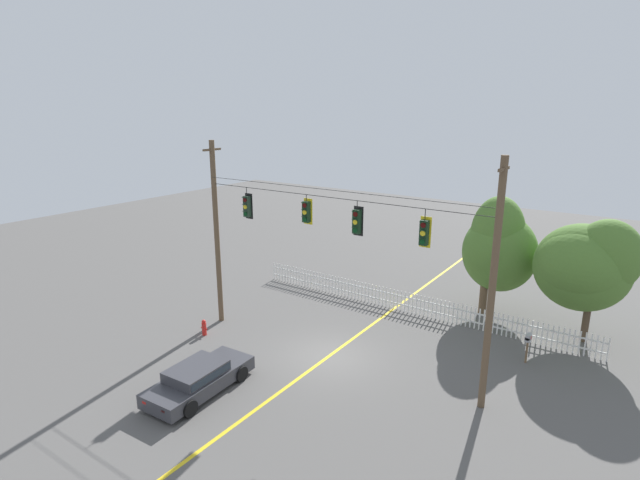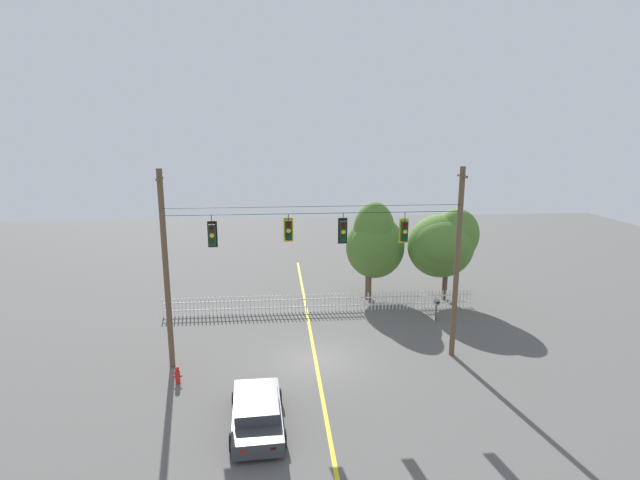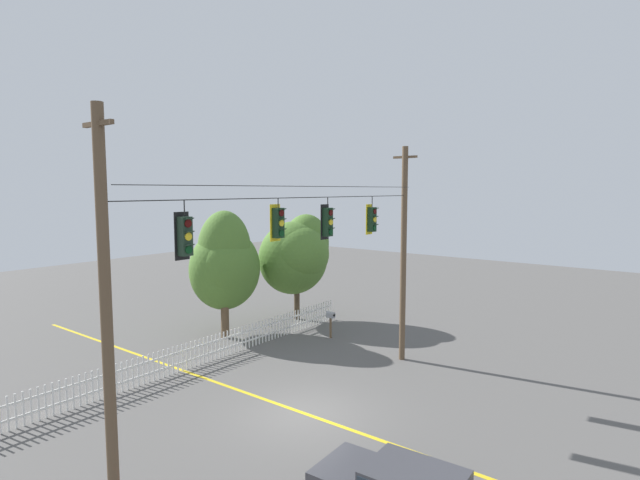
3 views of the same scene
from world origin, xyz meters
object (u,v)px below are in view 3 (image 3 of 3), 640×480
(traffic_signal_northbound_primary, at_px, (185,236))
(traffic_signal_northbound_secondary, at_px, (278,223))
(autumn_maple_mid, at_px, (297,254))
(autumn_maple_near_fence, at_px, (226,264))
(traffic_signal_eastbound_side, at_px, (327,222))
(traffic_signal_southbound_primary, at_px, (372,219))
(roadside_mailbox, at_px, (331,317))

(traffic_signal_northbound_primary, height_order, traffic_signal_northbound_secondary, same)
(traffic_signal_northbound_primary, xyz_separation_m, traffic_signal_northbound_secondary, (3.42, -0.00, 0.15))
(traffic_signal_northbound_primary, bearing_deg, autumn_maple_mid, 29.99)
(autumn_maple_near_fence, bearing_deg, traffic_signal_eastbound_side, -110.36)
(traffic_signal_northbound_primary, distance_m, traffic_signal_eastbound_side, 5.91)
(traffic_signal_southbound_primary, relative_size, roadside_mailbox, 1.09)
(traffic_signal_southbound_primary, xyz_separation_m, autumn_maple_mid, (4.70, 7.78, -2.45))
(traffic_signal_northbound_primary, relative_size, autumn_maple_near_fence, 0.23)
(traffic_signal_northbound_secondary, height_order, roadside_mailbox, traffic_signal_northbound_secondary)
(traffic_signal_northbound_secondary, xyz_separation_m, roadside_mailbox, (8.59, 4.34, -5.34))
(autumn_maple_mid, bearing_deg, traffic_signal_eastbound_side, -134.21)
(traffic_signal_eastbound_side, height_order, roadside_mailbox, traffic_signal_eastbound_side)
(autumn_maple_mid, bearing_deg, autumn_maple_near_fence, 164.93)
(autumn_maple_near_fence, distance_m, autumn_maple_mid, 4.41)
(traffic_signal_southbound_primary, bearing_deg, roadside_mailbox, 53.33)
(autumn_maple_near_fence, xyz_separation_m, roadside_mailbox, (2.79, -4.59, -2.58))
(roadside_mailbox, bearing_deg, autumn_maple_near_fence, 121.26)
(autumn_maple_mid, relative_size, roadside_mailbox, 4.47)
(traffic_signal_northbound_secondary, distance_m, autumn_maple_mid, 12.98)
(traffic_signal_northbound_primary, distance_m, traffic_signal_northbound_secondary, 3.42)
(traffic_signal_northbound_primary, xyz_separation_m, traffic_signal_eastbound_side, (5.91, 0.00, 0.05))
(traffic_signal_northbound_primary, distance_m, autumn_maple_near_fence, 13.10)
(autumn_maple_mid, bearing_deg, traffic_signal_southbound_primary, -121.14)
(traffic_signal_southbound_primary, relative_size, autumn_maple_near_fence, 0.23)
(traffic_signal_southbound_primary, bearing_deg, traffic_signal_northbound_primary, 180.00)
(traffic_signal_eastbound_side, distance_m, traffic_signal_southbound_primary, 2.87)
(traffic_signal_northbound_primary, distance_m, roadside_mailbox, 13.78)
(autumn_maple_near_fence, bearing_deg, traffic_signal_northbound_secondary, -123.04)
(traffic_signal_southbound_primary, height_order, roadside_mailbox, traffic_signal_southbound_primary)
(traffic_signal_eastbound_side, bearing_deg, traffic_signal_northbound_secondary, -179.98)
(traffic_signal_northbound_secondary, distance_m, roadside_mailbox, 11.01)
(traffic_signal_northbound_secondary, relative_size, autumn_maple_near_fence, 0.20)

